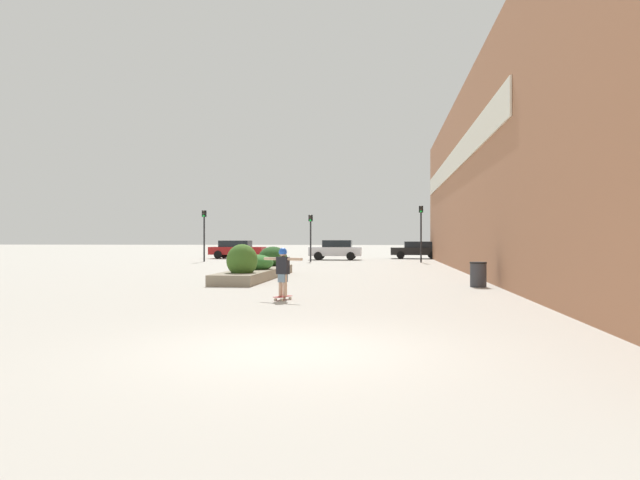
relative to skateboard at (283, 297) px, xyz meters
The scene contains 13 objects.
ground_plane 6.60m from the skateboard, 78.62° to the right, with size 300.00×300.00×0.00m, color #ADA89E.
building_wall_right 14.15m from the skateboard, 60.70° to the left, with size 0.67×43.11×8.91m.
planter_box 8.41m from the skateboard, 107.05° to the left, with size 1.50×8.35×1.39m.
skateboard is the anchor object (origin of this frame).
skateboarder 0.78m from the skateboard, ahead, with size 1.09×0.54×1.24m.
trash_bin 7.33m from the skateboard, 39.74° to the left, with size 0.55×0.55×0.82m.
car_leftmost 31.74m from the skateboard, 67.62° to the left, with size 4.55×1.95×1.52m.
car_center_left 28.80m from the skateboard, 92.26° to the left, with size 3.93×1.98×1.49m.
car_center_right 32.57m from the skateboard, 80.93° to the left, with size 4.11×1.89×1.38m.
car_rightmost 32.11m from the skateboard, 106.95° to the left, with size 4.38×1.97×1.46m.
traffic_light_left 25.12m from the skateboard, 95.88° to the left, with size 0.28×0.30×3.26m.
traffic_light_right 25.14m from the skateboard, 78.47° to the left, with size 0.28×0.30×3.82m.
traffic_light_far_left 26.18m from the skateboard, 112.44° to the left, with size 0.28×0.30×3.58m.
Camera 1 is at (1.31, -7.92, 1.56)m, focal length 32.00 mm.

